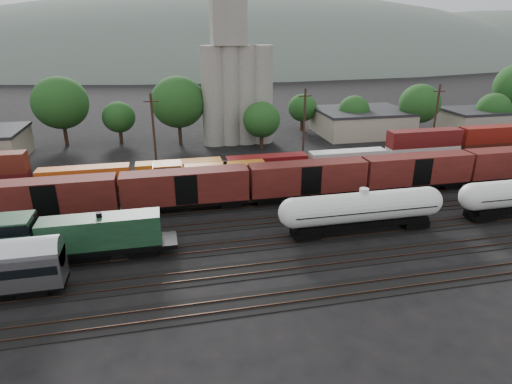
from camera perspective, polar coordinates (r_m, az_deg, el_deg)
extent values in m
plane|color=black|center=(49.73, 1.00, -4.00)|extent=(600.00, 600.00, 0.00)
cube|color=black|center=(37.21, 6.47, -13.61)|extent=(180.00, 3.20, 0.08)
cube|color=#382319|center=(36.61, 6.84, -14.12)|extent=(180.00, 0.08, 0.16)
cube|color=#382319|center=(37.72, 6.12, -12.91)|extent=(180.00, 0.08, 0.16)
cube|color=black|center=(41.19, 4.24, -9.76)|extent=(180.00, 3.20, 0.08)
cube|color=#382319|center=(40.56, 4.54, -10.17)|extent=(180.00, 0.08, 0.16)
cube|color=#382319|center=(41.74, 3.97, -9.17)|extent=(180.00, 0.08, 0.16)
cube|color=black|center=(45.37, 2.46, -6.59)|extent=(180.00, 3.20, 0.08)
cube|color=#382319|center=(44.73, 2.69, -6.92)|extent=(180.00, 0.08, 0.16)
cube|color=#382319|center=(45.95, 2.23, -6.09)|extent=(180.00, 0.08, 0.16)
cube|color=black|center=(49.71, 1.00, -3.96)|extent=(180.00, 3.20, 0.08)
cube|color=#382319|center=(49.05, 1.19, -4.22)|extent=(180.00, 0.08, 0.16)
cube|color=#382319|center=(50.31, 0.81, -3.54)|extent=(180.00, 0.08, 0.16)
cube|color=black|center=(54.16, -0.22, -1.76)|extent=(180.00, 3.20, 0.08)
cube|color=#382319|center=(53.48, -0.06, -1.97)|extent=(180.00, 0.08, 0.16)
cube|color=#382319|center=(54.78, -0.38, -1.39)|extent=(180.00, 0.08, 0.16)
cube|color=black|center=(58.70, -1.25, 0.11)|extent=(180.00, 3.20, 0.08)
cube|color=#382319|center=(58.01, -1.11, -0.07)|extent=(180.00, 0.08, 0.16)
cube|color=#382319|center=(59.33, -1.38, 0.43)|extent=(180.00, 0.08, 0.16)
cube|color=black|center=(63.31, -2.13, 1.71)|extent=(180.00, 3.20, 0.08)
cube|color=#382319|center=(62.62, -2.01, 1.56)|extent=(180.00, 0.08, 0.16)
cube|color=#382319|center=(63.95, -2.25, 1.99)|extent=(180.00, 0.08, 0.16)
cube|color=black|center=(44.39, -22.50, -7.04)|extent=(18.40, 3.14, 0.43)
cube|color=black|center=(44.61, -22.41, -7.60)|extent=(5.41, 2.38, 0.87)
cube|color=#193C23|center=(43.28, -19.94, -4.92)|extent=(11.04, 2.60, 2.92)
cube|color=#193C23|center=(44.97, -29.79, -5.11)|extent=(3.90, 3.14, 3.57)
cube|color=black|center=(44.53, -30.05, -3.80)|extent=(4.01, 3.25, 0.97)
cylinder|color=black|center=(42.62, -20.21, -2.95)|extent=(0.54, 0.54, 0.54)
cube|color=black|center=(46.23, -29.61, -8.16)|extent=(2.81, 2.17, 0.76)
cube|color=black|center=(43.94, -14.77, -7.38)|extent=(2.81, 2.17, 0.76)
cylinder|color=silver|center=(47.30, 14.03, -1.91)|extent=(15.51, 3.19, 3.19)
sphere|color=silver|center=(44.54, 5.00, -2.81)|extent=(3.19, 3.19, 3.19)
sphere|color=silver|center=(51.10, 21.87, -1.09)|extent=(3.19, 3.19, 3.19)
cylinder|color=silver|center=(46.63, 14.22, 0.14)|extent=(0.99, 0.99, 0.55)
cube|color=black|center=(47.30, 14.03, -1.91)|extent=(15.86, 3.35, 0.09)
cube|color=black|center=(48.00, 13.84, -3.85)|extent=(14.98, 2.42, 0.55)
cube|color=black|center=(45.98, 6.59, -5.40)|extent=(2.86, 2.20, 0.77)
cube|color=black|center=(51.26, 20.19, -3.74)|extent=(2.86, 2.20, 0.77)
sphere|color=silver|center=(54.52, 26.98, -0.57)|extent=(3.17, 3.17, 3.17)
cube|color=black|center=(56.23, 27.69, -2.73)|extent=(2.84, 2.19, 0.77)
cube|color=black|center=(41.22, -27.47, -11.42)|extent=(2.42, 1.86, 0.65)
cube|color=black|center=(57.57, -6.18, 0.89)|extent=(17.89, 2.88, 0.40)
cube|color=black|center=(57.72, -6.16, 0.47)|extent=(4.97, 2.19, 0.79)
cube|color=#BC6210|center=(57.30, -4.11, 2.49)|extent=(10.73, 2.38, 2.68)
cube|color=#BC6210|center=(56.70, -11.65, 2.21)|extent=(3.58, 2.88, 3.28)
cube|color=black|center=(56.37, -11.73, 3.21)|extent=(3.68, 2.98, 0.89)
cube|color=#BC6210|center=(56.99, -14.11, 1.30)|extent=(1.59, 2.38, 1.79)
cylinder|color=black|center=(56.83, -4.15, 3.92)|extent=(0.50, 0.50, 0.50)
cube|color=black|center=(57.54, -11.82, -0.16)|extent=(2.58, 1.99, 0.70)
cube|color=black|center=(58.61, -0.59, 0.72)|extent=(2.58, 1.99, 0.70)
cube|color=black|center=(54.36, -25.65, -2.57)|extent=(15.00, 2.60, 0.40)
cube|color=#4D1612|center=(53.62, -26.00, -0.51)|extent=(15.00, 2.90, 3.80)
cube|color=black|center=(52.73, -9.24, -1.34)|extent=(15.00, 2.60, 0.40)
cube|color=#4D1612|center=(51.96, -9.37, 0.80)|extent=(15.00, 2.90, 3.80)
cube|color=black|center=(55.49, 6.81, -0.04)|extent=(15.00, 2.60, 0.40)
cube|color=#4D1612|center=(54.77, 6.91, 2.01)|extent=(15.00, 2.90, 3.80)
cube|color=black|center=(62.07, 20.39, 1.07)|extent=(15.00, 2.60, 0.40)
cube|color=#4D1612|center=(61.43, 20.64, 2.91)|extent=(15.00, 2.90, 3.80)
cube|color=black|center=(71.42, 30.91, 1.89)|extent=(15.00, 2.60, 0.40)
cube|color=black|center=(63.16, -2.13, 2.10)|extent=(160.00, 2.60, 0.60)
cube|color=#CF5715|center=(62.75, -21.90, 1.95)|extent=(12.00, 2.40, 2.60)
cube|color=#BF6713|center=(61.79, -10.16, 2.90)|extent=(12.00, 2.40, 2.60)
cube|color=maroon|center=(63.45, 1.46, 3.73)|extent=(12.00, 2.40, 2.60)
cube|color=silver|center=(67.54, 12.10, 4.35)|extent=(12.00, 2.40, 2.60)
cube|color=silver|center=(73.66, 21.26, 4.76)|extent=(12.00, 2.40, 2.60)
cube|color=#571414|center=(73.03, 21.53, 6.71)|extent=(12.00, 2.40, 2.60)
cube|color=#3F170E|center=(81.34, 28.87, 5.01)|extent=(12.00, 2.40, 2.60)
cube|color=maroon|center=(80.77, 29.19, 6.78)|extent=(12.00, 2.40, 2.60)
cylinder|color=gray|center=(81.21, -5.66, 12.52)|extent=(4.40, 4.40, 18.00)
cylinder|color=gray|center=(81.62, -3.52, 12.63)|extent=(4.40, 4.40, 18.00)
cylinder|color=gray|center=(82.13, -1.41, 12.71)|extent=(4.40, 4.40, 18.00)
cylinder|color=gray|center=(82.75, 0.69, 12.78)|extent=(4.40, 4.40, 18.00)
cube|color=gray|center=(80.70, -3.75, 21.79)|extent=(6.00, 5.00, 8.00)
cube|color=#9E937F|center=(93.14, 13.85, 8.95)|extent=(18.00, 14.00, 4.60)
cube|color=#232326|center=(92.66, 13.99, 10.48)|extent=(18.36, 14.28, 0.50)
cube|color=#9E937F|center=(102.63, 27.89, 8.21)|extent=(16.00, 10.00, 4.60)
cube|color=#232326|center=(102.19, 28.14, 9.59)|extent=(16.32, 10.20, 0.50)
cylinder|color=black|center=(88.85, -24.02, 6.84)|extent=(0.70, 0.70, 3.70)
ellipsoid|color=#204D1C|center=(87.70, -24.63, 10.76)|extent=(10.04, 10.04, 9.51)
cylinder|color=black|center=(87.75, -17.56, 7.06)|extent=(0.70, 0.70, 2.27)
ellipsoid|color=#204D1C|center=(86.96, -17.84, 9.49)|extent=(6.17, 6.17, 5.84)
cylinder|color=black|center=(83.51, -10.08, 7.53)|extent=(0.70, 0.70, 3.69)
ellipsoid|color=#204D1C|center=(82.29, -10.36, 11.72)|extent=(10.01, 10.01, 9.48)
cylinder|color=black|center=(79.27, 0.74, 6.67)|extent=(0.70, 0.70, 2.48)
ellipsoid|color=#204D1C|center=(78.32, 0.75, 9.62)|extent=(6.72, 6.72, 6.37)
cylinder|color=black|center=(94.25, 6.13, 8.85)|extent=(0.70, 0.70, 2.25)
ellipsoid|color=#204D1C|center=(93.52, 6.22, 11.11)|extent=(6.11, 6.11, 5.78)
cylinder|color=black|center=(92.21, 12.72, 8.19)|extent=(0.70, 0.70, 2.32)
ellipsoid|color=#204D1C|center=(91.44, 12.92, 10.57)|extent=(6.30, 6.30, 5.97)
cylinder|color=black|center=(95.04, 20.60, 7.96)|extent=(0.70, 0.70, 3.02)
ellipsoid|color=#204D1C|center=(94.12, 21.00, 10.95)|extent=(8.19, 8.19, 7.75)
cylinder|color=black|center=(102.52, 28.70, 7.44)|extent=(0.70, 0.70, 2.46)
ellipsoid|color=#204D1C|center=(101.79, 29.11, 9.68)|extent=(6.66, 6.66, 6.31)
cylinder|color=black|center=(67.49, -13.46, 7.66)|extent=(0.36, 0.36, 12.00)
cube|color=black|center=(66.57, -13.82, 11.67)|extent=(2.20, 0.18, 0.18)
cylinder|color=black|center=(71.11, 6.43, 8.78)|extent=(0.36, 0.36, 12.00)
cube|color=black|center=(70.24, 6.59, 12.61)|extent=(2.20, 0.18, 0.18)
cylinder|color=black|center=(81.93, 22.76, 8.93)|extent=(0.36, 0.36, 12.00)
cube|color=black|center=(81.17, 23.25, 12.23)|extent=(2.20, 0.18, 0.18)
ellipsoid|color=#59665B|center=(311.02, -2.98, 13.13)|extent=(520.00, 286.00, 130.00)
ellipsoid|color=#59665B|center=(408.54, 30.03, 13.11)|extent=(400.00, 220.00, 100.00)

